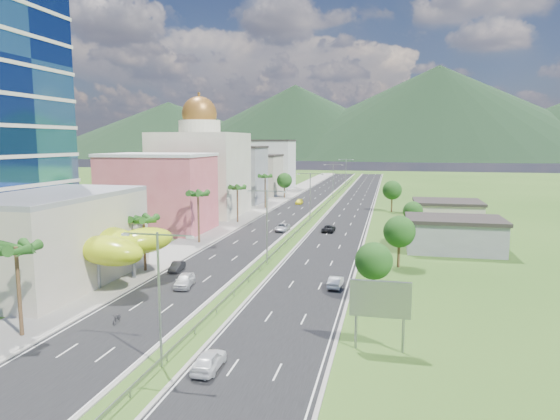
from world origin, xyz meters
The scene contains 38 objects.
ground centered at (0.00, 0.00, 0.00)m, with size 500.00×500.00×0.00m, color #2D5119.
road_left centered at (-7.50, 90.00, 0.02)m, with size 11.00×260.00×0.04m, color black.
road_right centered at (7.50, 90.00, 0.02)m, with size 11.00×260.00×0.04m, color black.
sidewalk_left centered at (-17.00, 90.00, 0.06)m, with size 7.00×260.00×0.12m, color gray.
median_guardrail centered at (0.00, 71.99, 0.62)m, with size 0.10×216.06×0.76m.
streetlight_median_a centered at (0.00, -25.00, 6.75)m, with size 6.04×0.25×11.00m.
streetlight_median_b centered at (0.00, 10.00, 6.75)m, with size 6.04×0.25×11.00m.
streetlight_median_c centered at (0.00, 50.00, 6.75)m, with size 6.04×0.25×11.00m.
streetlight_median_d centered at (0.00, 95.00, 6.75)m, with size 6.04×0.25×11.00m.
streetlight_median_e centered at (0.00, 140.00, 6.75)m, with size 6.04×0.25×11.00m.
lime_canopy centered at (-20.00, -4.00, 4.99)m, with size 18.00×15.00×7.40m.
pink_shophouse centered at (-28.00, 32.00, 7.50)m, with size 20.00×15.00×15.00m, color #CD545D.
domed_building centered at (-28.00, 55.00, 11.35)m, with size 20.00×20.00×28.70m.
midrise_grey centered at (-27.00, 80.00, 8.00)m, with size 16.00×15.00×16.00m, color gray.
midrise_beige centered at (-27.00, 102.00, 6.50)m, with size 16.00×15.00×13.00m, color #B1A891.
midrise_white centered at (-27.00, 125.00, 9.00)m, with size 16.00×15.00×18.00m, color silver.
billboard centered at (17.00, -18.00, 4.42)m, with size 5.20×0.35×6.20m.
shed_near centered at (28.00, 25.00, 2.50)m, with size 15.00×10.00×5.00m, color gray.
shed_far centered at (30.00, 55.00, 2.20)m, with size 14.00×12.00×4.40m, color #B1A891.
palm_tree_a centered at (-15.50, -22.00, 8.02)m, with size 3.60×3.60×9.10m.
palm_tree_b centered at (-15.50, 2.00, 7.06)m, with size 3.60×3.60×8.10m.
palm_tree_c centered at (-15.50, 22.00, 8.50)m, with size 3.60×3.60×9.60m.
palm_tree_d centered at (-15.50, 45.00, 7.54)m, with size 3.60×3.60×8.60m.
palm_tree_e centered at (-15.50, 70.00, 8.31)m, with size 3.60×3.60×9.40m.
leafy_tree_lfar centered at (-15.50, 95.00, 5.58)m, with size 4.90×4.90×8.05m.
leafy_tree_ra centered at (16.00, -5.00, 4.78)m, with size 4.20×4.20×6.90m.
leafy_tree_rb centered at (19.00, 12.00, 5.18)m, with size 4.55×4.55×7.47m.
leafy_tree_rc centered at (22.00, 40.00, 4.37)m, with size 3.85×3.85×6.33m.
leafy_tree_rd centered at (18.00, 70.00, 5.58)m, with size 4.90×4.90×8.05m.
mountain_ridge centered at (60.00, 450.00, 0.00)m, with size 860.00×140.00×90.00m, color black, non-canonical shape.
car_white_near_left centered at (-7.10, -3.93, 0.86)m, with size 1.93×4.81×1.64m, color white.
car_dark_left centered at (-11.16, 2.83, 0.69)m, with size 1.37×3.93×1.30m, color black.
car_silver_mid_left centered at (-3.45, 36.68, 0.79)m, with size 2.48×5.39×1.50m, color #B0B2B8.
car_yellow_far_left centered at (-8.02, 80.47, 0.68)m, with size 1.80×4.43×1.29m, color yellow.
car_white_near_right centered at (3.96, -24.78, 0.81)m, with size 1.81×4.50×1.53m, color white.
car_silver_right centered at (11.28, -0.06, 0.74)m, with size 1.48×4.26×1.40m, color #A8ACB0.
car_dark_far_right centered at (5.74, 37.90, 0.72)m, with size 2.25×4.87×1.35m, color black.
motorcycle centered at (-8.71, -16.97, 0.61)m, with size 0.54×1.79×1.15m, color black.
Camera 1 is at (17.57, -60.05, 17.98)m, focal length 32.00 mm.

